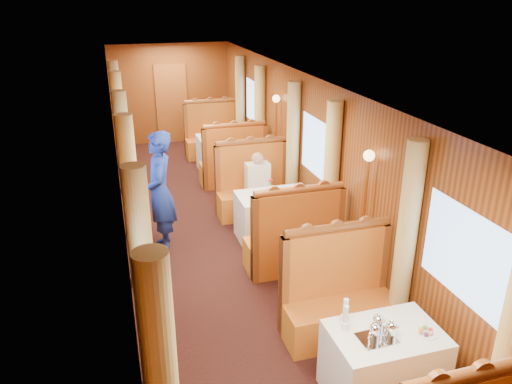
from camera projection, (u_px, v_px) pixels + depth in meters
name	position (u px, v px, depth m)	size (l,w,h in m)	color
floor	(225.00, 244.00, 7.86)	(3.00, 12.00, 0.01)	black
ceiling	(221.00, 84.00, 6.92)	(3.00, 12.00, 0.01)	silver
wall_far	(171.00, 94.00, 12.72)	(3.00, 2.50, 0.01)	brown
wall_left	(119.00, 179.00, 7.00)	(12.00, 2.50, 0.01)	brown
wall_right	(317.00, 160.00, 7.78)	(12.00, 2.50, 0.01)	brown
doorway_far	(172.00, 104.00, 12.79)	(0.80, 0.04, 2.00)	brown
table_near	(383.00, 364.00, 4.80)	(1.05, 0.72, 0.75)	white
banquette_near_aft	(338.00, 301.00, 5.69)	(1.30, 0.55, 1.34)	#AC3C13
table_mid	(271.00, 217.00, 7.91)	(1.05, 0.72, 0.75)	white
banquette_mid_fwd	(293.00, 243.00, 6.99)	(1.30, 0.55, 1.34)	#AC3C13
banquette_mid_aft	(253.00, 191.00, 8.80)	(1.30, 0.55, 1.34)	#AC3C13
table_far	(222.00, 153.00, 11.03)	(1.05, 0.72, 0.75)	white
banquette_far_fwd	(233.00, 165.00, 10.11)	(1.30, 0.55, 1.34)	#AC3C13
banquette_far_aft	(213.00, 138.00, 11.91)	(1.30, 0.55, 1.34)	#AC3C13
tea_tray	(377.00, 339.00, 4.57)	(0.34, 0.26, 0.01)	silver
teapot_left	(375.00, 334.00, 4.53)	(0.16, 0.12, 0.13)	silver
teapot_right	(391.00, 332.00, 4.56)	(0.17, 0.13, 0.14)	silver
teapot_back	(378.00, 326.00, 4.64)	(0.17, 0.13, 0.14)	silver
fruit_plate	(425.00, 332.00, 4.63)	(0.21, 0.21, 0.05)	white
cup_inboard	(345.00, 320.00, 4.66)	(0.08, 0.08, 0.26)	white
cup_outboard	(345.00, 313.00, 4.76)	(0.08, 0.08, 0.26)	white
rose_vase_mid	(271.00, 184.00, 7.74)	(0.06, 0.06, 0.36)	silver
rose_vase_far	(223.00, 128.00, 10.86)	(0.06, 0.06, 0.36)	silver
window_left_near	(136.00, 310.00, 3.82)	(1.20, 0.90, 0.01)	#80ADE4
curtain_left_near_b	(144.00, 285.00, 4.64)	(0.22, 0.22, 2.35)	#DBBB70
window_right_near	(465.00, 256.00, 4.59)	(1.20, 0.90, 0.01)	#80ADE4
curtain_right_near_b	(405.00, 245.00, 5.36)	(0.22, 0.22, 2.35)	#DBBB70
window_left_mid	(119.00, 166.00, 6.93)	(1.20, 0.90, 0.01)	#80ADE4
curtain_left_mid_a	(132.00, 205.00, 6.36)	(0.22, 0.22, 2.35)	#DBBB70
curtain_left_mid_b	(126.00, 166.00, 7.75)	(0.22, 0.22, 2.35)	#DBBB70
window_right_mid	(317.00, 148.00, 7.70)	(1.20, 0.90, 0.01)	#80ADE4
curtain_right_mid_a	(331.00, 183.00, 7.08)	(0.22, 0.22, 2.35)	#DBBB70
curtain_right_mid_b	(293.00, 151.00, 8.47)	(0.22, 0.22, 2.35)	#DBBB70
window_left_far	(113.00, 111.00, 10.04)	(1.20, 0.90, 0.01)	#80ADE4
curtain_left_far_a	(121.00, 134.00, 9.47)	(0.22, 0.22, 2.35)	#DBBB70
curtain_left_far_b	(118.00, 116.00, 10.86)	(0.22, 0.22, 2.35)	#DBBB70
window_right_far	(254.00, 102.00, 10.81)	(1.20, 0.90, 0.01)	#80ADE4
curtain_right_far_a	(260.00, 124.00, 10.19)	(0.22, 0.22, 2.35)	#DBBB70
curtain_right_far_b	(240.00, 108.00, 11.58)	(0.22, 0.22, 2.35)	#DBBB70
sconce_left_fore	(134.00, 221.00, 5.42)	(0.14, 0.14, 1.95)	#BF8C3F
sconce_right_fore	(366.00, 194.00, 6.15)	(0.14, 0.14, 1.95)	#BF8C3F
sconce_left_aft	(121.00, 137.00, 8.53)	(0.14, 0.14, 1.95)	#BF8C3F
sconce_right_aft	(276.00, 125.00, 9.26)	(0.14, 0.14, 1.95)	#BF8C3F
steward	(160.00, 192.00, 7.40)	(0.68, 0.44, 1.86)	navy
passenger	(258.00, 180.00, 8.42)	(0.40, 0.44, 0.76)	beige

